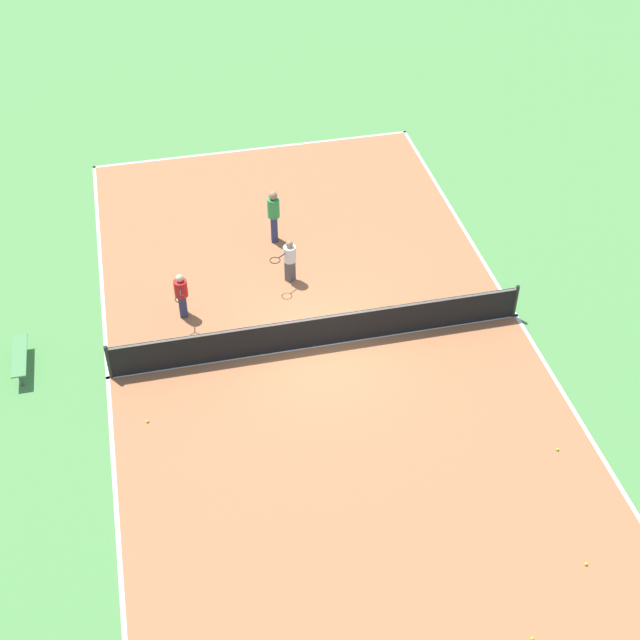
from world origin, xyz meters
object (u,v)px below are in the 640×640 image
object	(u,v)px
tennis_ball_far_baseline	(147,421)
tennis_ball_right_alley	(558,449)
tennis_net	(320,330)
player_far_white	(289,259)
tennis_ball_near_net	(532,638)
bench	(20,356)
tennis_ball_midcourt	(586,564)
player_far_green	(274,213)
player_coach_red	(181,293)

from	to	relation	value
tennis_ball_far_baseline	tennis_ball_right_alley	bearing A→B (deg)	162.03
tennis_net	tennis_ball_far_baseline	distance (m)	4.97
player_far_white	tennis_ball_near_net	distance (m)	12.18
tennis_ball_near_net	tennis_ball_right_alley	bearing A→B (deg)	-119.71
bench	tennis_ball_far_baseline	size ratio (longest dim) A/B	23.75
tennis_ball_near_net	tennis_ball_midcourt	bearing A→B (deg)	-143.18
tennis_ball_far_baseline	tennis_net	bearing A→B (deg)	-159.30
tennis_net	player_far_white	bearing A→B (deg)	-85.62
bench	tennis_net	bearing A→B (deg)	83.38
bench	player_far_green	bearing A→B (deg)	118.95
player_far_green	bench	bearing A→B (deg)	126.62
player_far_green	tennis_ball_midcourt	xyz separation A→B (m)	(-4.14, 12.65, -0.95)
tennis_ball_near_net	player_far_white	bearing A→B (deg)	-78.94
tennis_net	tennis_ball_midcourt	bearing A→B (deg)	116.47
tennis_net	tennis_ball_right_alley	world-z (taller)	tennis_net
tennis_ball_right_alley	bench	bearing A→B (deg)	-24.79
player_coach_red	tennis_ball_far_baseline	xyz separation A→B (m)	(1.29, 3.76, -0.73)
tennis_net	tennis_ball_midcourt	xyz separation A→B (m)	(-3.85, 7.73, -0.49)
player_far_white	bench	bearing A→B (deg)	-21.71
bench	tennis_ball_near_net	bearing A→B (deg)	44.36
tennis_ball_right_alley	player_coach_red	bearing A→B (deg)	-40.46
tennis_net	player_coach_red	distance (m)	3.91
tennis_ball_far_baseline	tennis_ball_right_alley	distance (m)	9.67
player_far_green	tennis_ball_midcourt	bearing A→B (deg)	-154.20
player_far_white	tennis_ball_midcourt	distance (m)	11.41
player_far_green	tennis_ball_right_alley	world-z (taller)	player_far_green
player_far_green	tennis_ball_near_net	size ratio (longest dim) A/B	25.33
bench	player_coach_red	size ratio (longest dim) A/B	1.18
tennis_ball_right_alley	tennis_ball_midcourt	world-z (taller)	same
tennis_net	player_far_green	distance (m)	4.95
player_far_white	tennis_ball_right_alley	size ratio (longest dim) A/B	19.96
bench	tennis_ball_right_alley	xyz separation A→B (m)	(-12.15, 5.61, -0.33)
tennis_ball_near_net	tennis_ball_far_baseline	world-z (taller)	same
player_far_white	tennis_net	bearing A→B (deg)	57.34
player_far_white	tennis_ball_right_alley	distance (m)	9.04
bench	player_coach_red	xyz separation A→B (m)	(-4.24, -1.13, 0.40)
tennis_ball_right_alley	tennis_ball_midcourt	distance (m)	3.08
tennis_ball_right_alley	tennis_net	bearing A→B (deg)	-46.02
player_far_green	player_coach_red	distance (m)	4.22
tennis_ball_near_net	tennis_ball_right_alley	xyz separation A→B (m)	(-2.46, -4.30, 0.00)
tennis_net	tennis_ball_near_net	size ratio (longest dim) A/B	159.88
player_coach_red	tennis_ball_right_alley	world-z (taller)	player_coach_red
bench	tennis_ball_near_net	distance (m)	13.87
player_far_white	tennis_ball_midcourt	xyz separation A→B (m)	(-4.07, 10.63, -0.73)
player_far_white	player_far_green	bearing A→B (deg)	-125.04
player_far_green	player_far_white	size ratio (longest dim) A/B	1.27
tennis_ball_midcourt	tennis_ball_near_net	bearing A→B (deg)	36.82
tennis_ball_near_net	player_coach_red	bearing A→B (deg)	-63.73
bench	tennis_ball_midcourt	size ratio (longest dim) A/B	23.75
tennis_ball_midcourt	tennis_net	bearing A→B (deg)	-63.53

